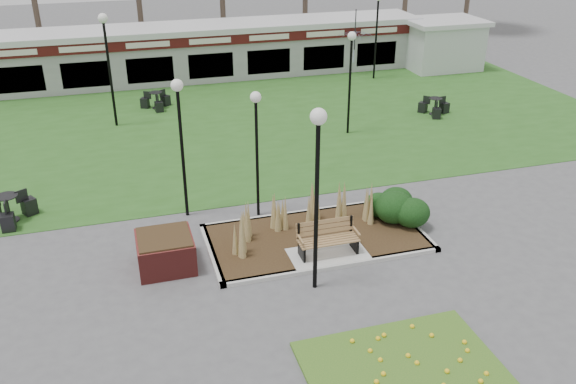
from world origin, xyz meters
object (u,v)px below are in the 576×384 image
object	(u,v)px
lamp_post_far_right	(377,18)
bistro_set_c	(434,109)
lamp_post_far_left	(106,45)
park_bench	(327,238)
bistro_set_a	(10,212)
lamp_post_near_right	(317,162)
bistro_set_b	(157,103)
lamp_post_mid_left	(180,119)
lamp_post_near_left	(256,127)
patio_umbrella	(354,47)
brick_planter	(165,251)
service_hut	(442,43)
food_pavilion	(206,51)
lamp_post_mid_right	(351,61)

from	to	relation	value
lamp_post_far_right	bistro_set_c	bearing A→B (deg)	-88.57
lamp_post_far_right	bistro_set_c	xyz separation A→B (m)	(0.16, -6.55, -3.04)
lamp_post_far_left	park_bench	bearing A→B (deg)	-67.87
bistro_set_a	lamp_post_far_left	bearing A→B (deg)	66.47
lamp_post_near_right	lamp_post_far_left	size ratio (longest dim) A/B	1.00
lamp_post_far_left	bistro_set_b	world-z (taller)	lamp_post_far_left
lamp_post_near_right	bistro_set_c	bearing A→B (deg)	49.65
lamp_post_mid_left	bistro_set_b	bearing A→B (deg)	89.26
park_bench	lamp_post_far_right	world-z (taller)	lamp_post_far_right
lamp_post_near_left	lamp_post_near_right	distance (m)	4.35
lamp_post_mid_left	lamp_post_far_right	xyz separation A→B (m)	(12.25, 13.17, 0.09)
lamp_post_near_right	lamp_post_far_left	distance (m)	14.88
lamp_post_near_right	bistro_set_b	bearing A→B (deg)	98.67
lamp_post_near_left	lamp_post_near_right	bearing A→B (deg)	-84.25
lamp_post_far_right	patio_umbrella	world-z (taller)	lamp_post_far_right
park_bench	brick_planter	distance (m)	4.47
lamp_post_mid_left	bistro_set_a	distance (m)	6.20
lamp_post_near_right	lamp_post_near_left	bearing A→B (deg)	95.75
service_hut	bistro_set_c	bearing A→B (deg)	-120.89
brick_planter	lamp_post_far_left	distance (m)	12.53
bistro_set_c	patio_umbrella	size ratio (longest dim) A/B	0.57
food_pavilion	lamp_post_near_right	size ratio (longest dim) A/B	5.06
lamp_post_near_right	lamp_post_mid_left	bearing A→B (deg)	117.92
park_bench	lamp_post_near_right	bearing A→B (deg)	-121.47
lamp_post_mid_right	bistro_set_a	distance (m)	13.98
lamp_post_far_left	bistro_set_a	bearing A→B (deg)	-113.53
lamp_post_near_left	bistro_set_a	bearing A→B (deg)	166.54
service_hut	lamp_post_mid_left	distance (m)	22.15
brick_planter	bistro_set_a	size ratio (longest dim) A/B	0.92
bistro_set_a	bistro_set_b	world-z (taller)	bistro_set_a
park_bench	food_pavilion	xyz separation A→B (m)	(0.00, 19.71, 0.89)
bistro_set_b	patio_umbrella	bearing A→B (deg)	14.59
food_pavilion	lamp_post_mid_right	xyz separation A→B (m)	(4.22, -10.65, 1.66)
food_pavilion	lamp_post_far_left	size ratio (longest dim) A/B	5.06
park_bench	bistro_set_c	xyz separation A→B (m)	(8.98, 10.20, -0.31)
lamp_post_far_right	bistro_set_a	distance (m)	21.51
service_hut	lamp_post_mid_right	bearing A→B (deg)	-136.89
food_pavilion	bistro_set_b	size ratio (longest dim) A/B	16.71
lamp_post_mid_right	lamp_post_far_right	bearing A→B (deg)	59.11
park_bench	lamp_post_far_left	world-z (taller)	lamp_post_far_left
lamp_post_mid_left	lamp_post_far_left	size ratio (longest dim) A/B	0.91
food_pavilion	patio_umbrella	distance (m)	8.24
bistro_set_a	bistro_set_b	xyz separation A→B (m)	(5.49, 10.06, -0.03)
lamp_post_mid_right	bistro_set_c	bearing A→B (deg)	13.41
lamp_post_mid_left	lamp_post_mid_right	size ratio (longest dim) A/B	1.03
lamp_post_mid_right	lamp_post_far_right	xyz separation A→B (m)	(4.60, 7.68, 0.18)
bistro_set_c	patio_umbrella	distance (m)	7.73
lamp_post_far_left	lamp_post_near_left	bearing A→B (deg)	-68.12
brick_planter	lamp_post_far_right	xyz separation A→B (m)	(13.22, 16.00, 2.85)
lamp_post_mid_right	service_hut	bearing A→B (deg)	43.11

